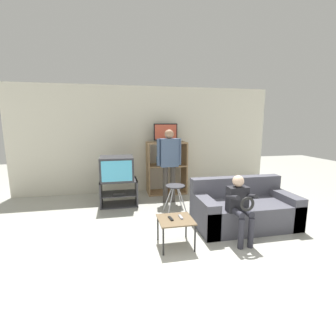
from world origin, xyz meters
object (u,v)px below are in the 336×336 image
Objects in this scene: media_shelf at (166,167)px; folding_stool at (175,190)px; tv_stand at (119,193)px; snack_table at (176,222)px; remote_control_black at (171,219)px; person_seated_child at (240,203)px; television_flat at (166,133)px; person_standing_adult at (169,159)px; remote_control_white at (181,217)px; couch at (243,210)px; television_main at (117,168)px.

folding_stool is (-0.12, -1.42, -0.18)m from media_shelf.
folding_stool reaches higher than tv_stand.
snack_table is (-0.29, -1.22, -0.11)m from folding_stool.
person_seated_child is at bearing -10.19° from remote_control_black.
snack_table is at bearing -98.32° from television_flat.
snack_table is (-0.41, -2.64, -0.29)m from media_shelf.
person_standing_adult is 1.63× the size of person_seated_child.
tv_stand reaches higher than remote_control_black.
remote_control_white is at bearing -97.07° from media_shelf.
remote_control_white is (0.15, 0.02, 0.00)m from remote_control_black.
remote_control_black is at bearing -99.81° from television_flat.
person_standing_adult reaches higher than snack_table.
remote_control_white is 0.15× the size of person_seated_child.
person_standing_adult is (-0.09, -0.72, 0.32)m from media_shelf.
snack_table is at bearing -99.42° from person_standing_adult.
snack_table is at bearing -158.90° from remote_control_white.
couch is (1.30, 0.46, -0.08)m from snack_table.
television_flat is at bearing 84.65° from person_standing_adult.
media_shelf is at bearing 85.32° from folding_stool.
remote_control_white is 1.99m from person_standing_adult.
remote_control_black is at bearing 177.03° from person_seated_child.
media_shelf reaches higher than remote_control_black.
couch is at bearing -36.00° from tv_stand.
person_seated_child is (1.71, -2.00, 0.31)m from tv_stand.
remote_control_white reaches higher than snack_table.
television_flat is 1.01× the size of folding_stool.
television_main is at bearing -149.80° from television_flat.
person_seated_child is (-0.35, -0.51, 0.31)m from couch.
tv_stand is at bearing 130.45° from person_seated_child.
television_flat is (-0.02, 0.00, 0.83)m from media_shelf.
media_shelf reaches higher than couch.
snack_table is at bearing -68.73° from tv_stand.
remote_control_white is at bearing -65.73° from television_main.
folding_stool is 1.28m from couch.
tv_stand is 1.81m from television_flat.
folding_stool is at bearing 117.47° from person_seated_child.
remote_control_white is at bearing 21.69° from snack_table.
media_shelf is 0.83m from television_flat.
couch is 1.89m from person_standing_adult.
television_main is 1.18× the size of television_flat.
television_main reaches higher than snack_table.
remote_control_black is 1.03m from person_seated_child.
remote_control_black is (-0.47, -2.64, -0.23)m from media_shelf.
folding_stool is 0.36× the size of person_standing_adult.
person_seated_child is at bearing -49.18° from television_main.
remote_control_white is (-0.21, -1.19, -0.05)m from folding_stool.
media_shelf reaches higher than television_main.
media_shelf is 1.30× the size of person_seated_child.
tv_stand is 2.55m from couch.
folding_stool is at bearing 143.13° from couch.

